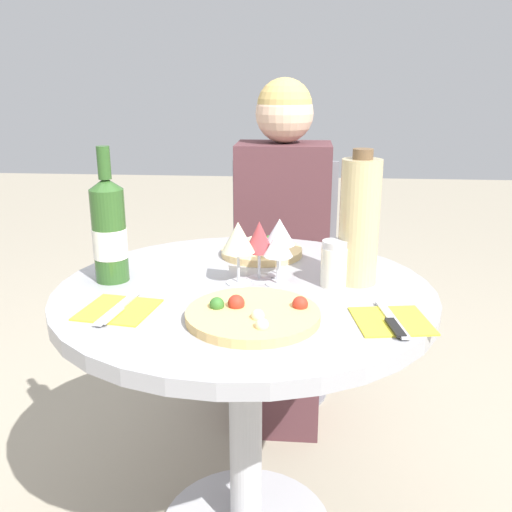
# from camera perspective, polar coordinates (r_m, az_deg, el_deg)

# --- Properties ---
(dining_table) EXTENTS (0.91, 0.91, 0.73)m
(dining_table) POSITION_cam_1_polar(r_m,az_deg,el_deg) (1.44, -1.10, -8.89)
(dining_table) COLOR #B2B2B7
(dining_table) RESTS_ON ground_plane
(chair_behind_diner) EXTENTS (0.42, 0.42, 0.90)m
(chair_behind_diner) POSITION_cam_1_polar(r_m,az_deg,el_deg) (2.25, 2.68, -2.54)
(chair_behind_diner) COLOR slate
(chair_behind_diner) RESTS_ON ground_plane
(seated_diner) EXTENTS (0.34, 0.46, 1.22)m
(seated_diner) POSITION_cam_1_polar(r_m,az_deg,el_deg) (2.08, 2.56, -0.88)
(seated_diner) COLOR #512D33
(seated_diner) RESTS_ON ground_plane
(pizza_large) EXTENTS (0.28, 0.28, 0.05)m
(pizza_large) POSITION_cam_1_polar(r_m,az_deg,el_deg) (1.19, -0.31, -5.86)
(pizza_large) COLOR #DBB26B
(pizza_large) RESTS_ON dining_table
(pizza_small_far) EXTENTS (0.23, 0.23, 0.05)m
(pizza_small_far) POSITION_cam_1_polar(r_m,az_deg,el_deg) (1.62, 0.57, 0.59)
(pizza_small_far) COLOR #E5C17F
(pizza_small_far) RESTS_ON dining_table
(wine_bottle) EXTENTS (0.08, 0.08, 0.33)m
(wine_bottle) POSITION_cam_1_polar(r_m,az_deg,el_deg) (1.43, -14.47, 2.46)
(wine_bottle) COLOR #2D5623
(wine_bottle) RESTS_ON dining_table
(tall_carafe) EXTENTS (0.10, 0.10, 0.33)m
(tall_carafe) POSITION_cam_1_polar(r_m,az_deg,el_deg) (1.39, 10.29, 3.44)
(tall_carafe) COLOR tan
(tall_carafe) RESTS_ON dining_table
(sugar_shaker) EXTENTS (0.06, 0.06, 0.11)m
(sugar_shaker) POSITION_cam_1_polar(r_m,az_deg,el_deg) (1.38, 7.81, -0.77)
(sugar_shaker) COLOR silver
(sugar_shaker) RESTS_ON dining_table
(wine_glass_center) EXTENTS (0.07, 0.07, 0.15)m
(wine_glass_center) POSITION_cam_1_polar(r_m,az_deg,el_deg) (1.40, 0.33, 1.84)
(wine_glass_center) COLOR silver
(wine_glass_center) RESTS_ON dining_table
(wine_glass_back_right) EXTENTS (0.08, 0.08, 0.15)m
(wine_glass_back_right) POSITION_cam_1_polar(r_m,az_deg,el_deg) (1.43, 2.36, 2.30)
(wine_glass_back_right) COLOR silver
(wine_glass_back_right) RESTS_ON dining_table
(wine_glass_front_left) EXTENTS (0.08, 0.08, 0.16)m
(wine_glass_front_left) POSITION_cam_1_polar(r_m,az_deg,el_deg) (1.37, -1.80, 1.79)
(wine_glass_front_left) COLOR silver
(wine_glass_front_left) RESTS_ON dining_table
(wine_glass_front_right) EXTENTS (0.07, 0.07, 0.14)m
(wine_glass_front_right) POSITION_cam_1_polar(r_m,az_deg,el_deg) (1.37, 2.23, 1.13)
(wine_glass_front_right) COLOR silver
(wine_glass_front_right) RESTS_ON dining_table
(place_setting_left) EXTENTS (0.17, 0.19, 0.01)m
(place_setting_left) POSITION_cam_1_polar(r_m,az_deg,el_deg) (1.27, -13.66, -5.24)
(place_setting_left) COLOR yellow
(place_setting_left) RESTS_ON dining_table
(place_setting_right) EXTENTS (0.17, 0.19, 0.01)m
(place_setting_right) POSITION_cam_1_polar(r_m,az_deg,el_deg) (1.22, 13.43, -6.34)
(place_setting_right) COLOR yellow
(place_setting_right) RESTS_ON dining_table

